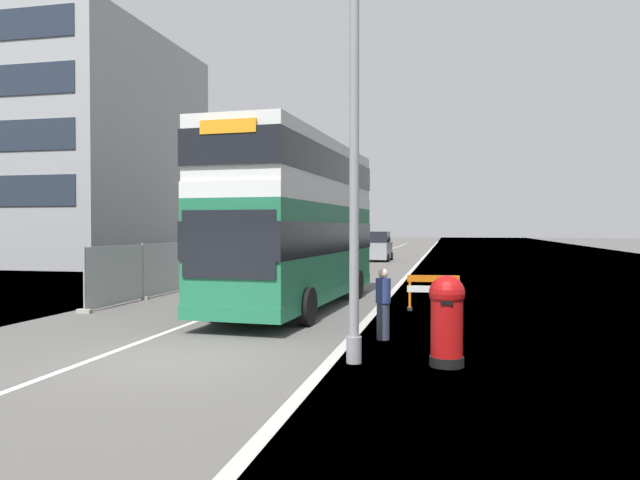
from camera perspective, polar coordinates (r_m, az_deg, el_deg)
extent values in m
cube|color=#565451|center=(12.03, -14.29, -11.27)|extent=(140.00, 280.00, 0.10)
cube|color=#B2AFA8|center=(11.02, 0.49, -12.15)|extent=(0.24, 196.00, 0.01)
cube|color=silver|center=(12.72, -20.12, -10.41)|extent=(0.16, 168.00, 0.01)
cube|color=#1E6B47|center=(18.77, -2.10, -1.07)|extent=(3.14, 10.67, 2.88)
cube|color=silver|center=(18.78, -2.10, 3.94)|extent=(3.14, 10.67, 0.40)
cube|color=silver|center=(18.85, -2.10, 6.96)|extent=(3.11, 10.56, 1.59)
cube|color=black|center=(18.76, -2.10, 0.25)|extent=(3.17, 10.77, 0.92)
cube|color=black|center=(18.85, -2.10, 6.96)|extent=(3.15, 10.72, 0.87)
cube|color=black|center=(13.82, -8.80, -0.41)|extent=(2.34, 0.19, 1.59)
cube|color=orange|center=(14.01, -8.84, 10.74)|extent=(1.40, 0.14, 0.32)
cube|color=#1E6B47|center=(18.87, -2.10, -4.90)|extent=(3.17, 10.77, 0.36)
cylinder|color=black|center=(16.31, -9.92, -5.99)|extent=(0.36, 1.02, 1.00)
cylinder|color=black|center=(15.40, -1.28, -6.41)|extent=(0.36, 1.02, 1.00)
cylinder|color=black|center=(22.00, -2.96, -4.10)|extent=(0.36, 1.02, 1.00)
cylinder|color=black|center=(21.33, 3.56, -4.27)|extent=(0.36, 1.02, 1.00)
cylinder|color=gray|center=(11.21, 3.31, 9.82)|extent=(0.18, 0.18, 8.44)
cylinder|color=gray|center=(11.32, 3.28, -10.48)|extent=(0.29, 0.29, 0.50)
cylinder|color=black|center=(11.34, 12.06, -11.31)|extent=(0.63, 0.63, 0.18)
cylinder|color=#AD0F0F|center=(11.21, 12.08, -7.96)|extent=(0.58, 0.58, 1.16)
sphere|color=#AD0F0F|center=(11.14, 12.09, -5.01)|extent=(0.65, 0.65, 0.65)
cube|color=black|center=(10.85, 12.08, -5.92)|extent=(0.22, 0.03, 0.07)
cube|color=orange|center=(18.51, 10.82, -3.66)|extent=(1.58, 0.23, 0.20)
cube|color=white|center=(18.54, 10.81, -4.65)|extent=(1.58, 0.23, 0.20)
cube|color=orange|center=(18.53, 8.61, -5.16)|extent=(0.08, 0.08, 0.97)
cube|color=black|center=(18.58, 8.61, -6.53)|extent=(0.18, 0.45, 0.08)
cube|color=orange|center=(18.62, 13.00, -5.15)|extent=(0.08, 0.08, 0.97)
cube|color=black|center=(18.68, 13.00, -6.51)|extent=(0.18, 0.45, 0.08)
cube|color=#A8AAAD|center=(20.34, -19.01, -3.20)|extent=(0.04, 3.26, 1.90)
cube|color=#A8AAAD|center=(23.30, -14.64, -2.61)|extent=(0.04, 3.26, 1.90)
cube|color=#A8AAAD|center=(26.37, -11.27, -2.15)|extent=(0.04, 3.26, 1.90)
cube|color=#A8AAAD|center=(29.51, -8.62, -1.78)|extent=(0.04, 3.26, 1.90)
cube|color=#A8AAAD|center=(32.70, -6.48, -1.48)|extent=(0.04, 3.26, 1.90)
cube|color=#A8AAAD|center=(35.93, -4.72, -1.24)|extent=(0.04, 3.26, 1.90)
cube|color=#A8AAAD|center=(39.19, -3.26, -1.03)|extent=(0.04, 3.26, 1.90)
cylinder|color=#939699|center=(18.92, -21.70, -3.55)|extent=(0.06, 0.06, 2.00)
cube|color=gray|center=(19.02, -21.68, -6.37)|extent=(0.44, 0.20, 0.12)
cylinder|color=#939699|center=(21.81, -16.68, -2.89)|extent=(0.06, 0.06, 2.00)
cube|color=gray|center=(21.89, -16.66, -5.34)|extent=(0.44, 0.20, 0.12)
cylinder|color=#939699|center=(24.82, -12.85, -2.37)|extent=(0.06, 0.06, 2.00)
cube|color=gray|center=(24.90, -12.84, -4.53)|extent=(0.44, 0.20, 0.12)
cylinder|color=#939699|center=(27.93, -9.87, -1.96)|extent=(0.06, 0.06, 2.00)
cube|color=gray|center=(28.00, -9.86, -3.88)|extent=(0.44, 0.20, 0.12)
cylinder|color=#939699|center=(31.10, -7.49, -1.63)|extent=(0.06, 0.06, 2.00)
cube|color=gray|center=(31.16, -7.49, -3.35)|extent=(0.44, 0.20, 0.12)
cylinder|color=#939699|center=(34.31, -5.56, -1.35)|extent=(0.06, 0.06, 2.00)
cube|color=gray|center=(34.37, -5.56, -2.92)|extent=(0.44, 0.20, 0.12)
cylinder|color=#939699|center=(37.56, -3.96, -1.13)|extent=(0.06, 0.06, 2.00)
cube|color=gray|center=(37.61, -3.95, -2.56)|extent=(0.44, 0.20, 0.12)
cylinder|color=#939699|center=(40.83, -2.61, -0.94)|extent=(0.06, 0.06, 2.00)
cube|color=gray|center=(40.87, -2.61, -2.25)|extent=(0.44, 0.20, 0.12)
cube|color=slate|center=(37.11, -0.16, -1.56)|extent=(1.89, 4.11, 1.11)
cube|color=black|center=(37.08, -0.16, -0.14)|extent=(1.74, 2.26, 0.73)
cylinder|color=black|center=(38.19, 1.64, -2.13)|extent=(0.20, 0.60, 0.60)
cylinder|color=black|center=(38.59, -1.11, -2.10)|extent=(0.20, 0.60, 0.60)
cylinder|color=black|center=(35.70, 0.88, -2.37)|extent=(0.20, 0.60, 0.60)
cylinder|color=black|center=(36.12, -2.06, -2.33)|extent=(0.20, 0.60, 0.60)
cube|color=gray|center=(45.17, 5.62, -1.01)|extent=(1.72, 4.41, 1.21)
cube|color=black|center=(45.14, 5.63, 0.29)|extent=(1.58, 2.43, 0.83)
cylinder|color=black|center=(46.45, 6.87, -1.54)|extent=(0.20, 0.60, 0.60)
cylinder|color=black|center=(46.65, 4.77, -1.53)|extent=(0.20, 0.60, 0.60)
cylinder|color=black|center=(43.74, 6.53, -1.71)|extent=(0.20, 0.60, 0.60)
cylinder|color=black|center=(43.94, 4.30, -1.69)|extent=(0.20, 0.60, 0.60)
cube|color=silver|center=(54.90, 3.22, -0.61)|extent=(1.70, 4.31, 1.19)
cube|color=black|center=(54.88, 3.22, 0.35)|extent=(1.57, 2.37, 0.66)
cylinder|color=black|center=(56.11, 4.29, -1.06)|extent=(0.20, 0.60, 0.60)
cylinder|color=black|center=(56.38, 2.58, -1.05)|extent=(0.20, 0.60, 0.60)
cylinder|color=black|center=(53.47, 3.89, -1.17)|extent=(0.20, 0.60, 0.60)
cylinder|color=black|center=(53.75, 2.09, -1.16)|extent=(0.20, 0.60, 0.60)
cylinder|color=#4C3D2D|center=(46.99, -10.57, -0.02)|extent=(0.38, 0.38, 3.07)
cylinder|color=#4C3D2D|center=(46.85, -9.63, 1.69)|extent=(1.69, 0.54, 1.59)
cylinder|color=#4C3D2D|center=(47.43, -10.47, 1.19)|extent=(0.39, 1.06, 1.17)
cylinder|color=#4C3D2D|center=(47.27, -11.00, 2.15)|extent=(1.01, 0.42, 1.09)
cylinder|color=#4C3D2D|center=(46.50, -10.85, 1.39)|extent=(0.18, 1.16, 1.12)
cylinder|color=#4C3D2D|center=(50.68, -5.79, 0.05)|extent=(0.39, 0.39, 3.01)
cylinder|color=#4C3D2D|center=(50.60, -5.23, 1.51)|extent=(1.11, 0.32, 0.98)
cylinder|color=#4C3D2D|center=(51.31, -5.20, 1.94)|extent=(0.75, 1.64, 1.70)
cylinder|color=#4C3D2D|center=(51.11, -5.93, 1.93)|extent=(0.73, 0.96, 1.06)
cylinder|color=#4C3D2D|center=(50.96, -6.34, 1.54)|extent=(1.23, 0.43, 0.82)
cylinder|color=#4C3D2D|center=(50.20, -6.19, 1.70)|extent=(0.56, 1.29, 1.82)
cylinder|color=#4C3D2D|center=(49.87, -5.83, 1.73)|extent=(0.61, 1.68, 1.47)
cylinder|color=#2D3342|center=(13.61, 6.08, -7.76)|extent=(0.29, 0.29, 0.84)
cylinder|color=navy|center=(13.52, 6.09, -4.85)|extent=(0.34, 0.34, 0.55)
sphere|color=beige|center=(13.49, 6.09, -3.21)|extent=(0.22, 0.22, 0.22)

